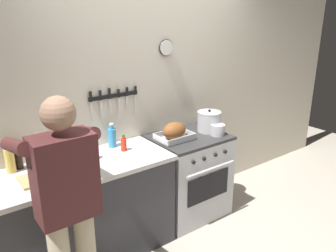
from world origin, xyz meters
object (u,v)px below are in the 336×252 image
object	(u,v)px
roasting_pan	(174,132)
bottle_olive_oil	(84,148)
saucepan	(218,130)
bottle_dish_soap	(112,137)
stock_pot	(209,121)
cutting_board	(44,177)
stove	(188,175)
bottle_cooking_oil	(10,160)
bottle_vinegar	(67,146)
person_cook	(67,202)
bottle_hot_sauce	(124,144)
bottle_soy_sauce	(18,157)

from	to	relation	value
roasting_pan	bottle_olive_oil	world-z (taller)	bottle_olive_oil
saucepan	bottle_olive_oil	bearing A→B (deg)	171.66
bottle_olive_oil	bottle_dish_soap	bearing A→B (deg)	25.16
stock_pot	cutting_board	world-z (taller)	stock_pot
stove	bottle_cooking_oil	xyz separation A→B (m)	(-1.67, 0.21, 0.56)
bottle_cooking_oil	bottle_olive_oil	xyz separation A→B (m)	(0.55, -0.17, 0.02)
cutting_board	bottle_olive_oil	xyz separation A→B (m)	(0.37, 0.09, 0.12)
cutting_board	bottle_vinegar	xyz separation A→B (m)	(0.30, 0.28, 0.09)
saucepan	bottle_olive_oil	distance (m)	1.39
saucepan	roasting_pan	bearing A→B (deg)	160.12
stock_pot	bottle_olive_oil	xyz separation A→B (m)	(-1.38, 0.05, 0.02)
person_cook	bottle_olive_oil	distance (m)	0.73
cutting_board	bottle_dish_soap	world-z (taller)	bottle_dish_soap
bottle_vinegar	bottle_olive_oil	xyz separation A→B (m)	(0.07, -0.19, 0.03)
bottle_hot_sauce	bottle_vinegar	xyz separation A→B (m)	(-0.46, 0.18, 0.04)
person_cook	bottle_olive_oil	bearing A→B (deg)	-26.07
bottle_dish_soap	bottle_olive_oil	size ratio (longest dim) A/B	0.75
stock_pot	bottle_olive_oil	world-z (taller)	bottle_olive_oil
stove	bottle_hot_sauce	world-z (taller)	bottle_hot_sauce
stove	bottle_soy_sauce	bearing A→B (deg)	171.18
roasting_pan	stove	bearing A→B (deg)	-2.00
stove	bottle_dish_soap	world-z (taller)	bottle_dish_soap
cutting_board	bottle_cooking_oil	size ratio (longest dim) A/B	1.40
bottle_hot_sauce	bottle_vinegar	distance (m)	0.49
saucepan	bottle_dish_soap	distance (m)	1.09
cutting_board	bottle_dish_soap	xyz separation A→B (m)	(0.72, 0.26, 0.09)
stock_pot	bottle_dish_soap	bearing A→B (deg)	168.18
stove	bottle_soy_sauce	size ratio (longest dim) A/B	3.85
saucepan	bottle_vinegar	xyz separation A→B (m)	(-1.44, 0.39, 0.05)
stock_pot	bottle_vinegar	distance (m)	1.48
roasting_pan	stock_pot	world-z (taller)	stock_pot
stove	bottle_dish_soap	size ratio (longest dim) A/B	3.88
stove	roasting_pan	distance (m)	0.56
bottle_cooking_oil	bottle_soy_sauce	world-z (taller)	bottle_cooking_oil
stock_pot	bottle_soy_sauce	distance (m)	1.88
bottle_soy_sauce	bottle_olive_oil	bearing A→B (deg)	-22.59
bottle_dish_soap	stock_pot	bearing A→B (deg)	-11.82
cutting_board	stock_pot	bearing A→B (deg)	1.28
stove	roasting_pan	world-z (taller)	roasting_pan
bottle_cooking_oil	bottle_dish_soap	bearing A→B (deg)	-0.21
cutting_board	bottle_hot_sauce	size ratio (longest dim) A/B	2.31
stock_pot	bottle_cooking_oil	xyz separation A→B (m)	(-1.94, 0.22, 0.00)
stock_pot	bottle_dish_soap	world-z (taller)	stock_pot
person_cook	saucepan	size ratio (longest dim) A/B	11.24
bottle_soy_sauce	person_cook	bearing A→B (deg)	-83.97
stove	cutting_board	world-z (taller)	cutting_board
bottle_olive_oil	saucepan	bearing A→B (deg)	-8.34
stove	cutting_board	xyz separation A→B (m)	(-1.49, -0.04, 0.46)
roasting_pan	cutting_board	world-z (taller)	roasting_pan
stove	roasting_pan	size ratio (longest dim) A/B	2.56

